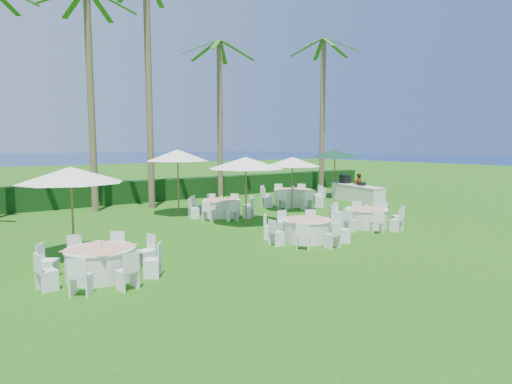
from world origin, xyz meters
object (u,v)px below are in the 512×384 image
(umbrella_c, at_px, (178,155))
(umbrella_d, at_px, (292,162))
(banquet_table_a, at_px, (101,262))
(umbrella_green, at_px, (335,153))
(staff_person, at_px, (358,187))
(umbrella_a, at_px, (71,175))
(banquet_table_b, at_px, (307,229))
(buffet_table, at_px, (356,193))
(umbrella_b, at_px, (246,163))
(banquet_table_f, at_px, (293,197))
(banquet_table_e, at_px, (222,208))
(banquet_table_c, at_px, (366,217))

(umbrella_c, relative_size, umbrella_d, 1.11)
(umbrella_c, bearing_deg, banquet_table_a, -127.41)
(umbrella_green, relative_size, staff_person, 1.86)
(banquet_table_a, relative_size, umbrella_a, 1.01)
(staff_person, bearing_deg, banquet_table_b, 40.02)
(banquet_table_a, xyz_separation_m, umbrella_c, (5.52, 7.22, 2.33))
(staff_person, bearing_deg, umbrella_green, -84.70)
(banquet_table_a, distance_m, buffet_table, 16.73)
(umbrella_a, height_order, buffet_table, umbrella_a)
(banquet_table_a, xyz_separation_m, banquet_table_b, (6.74, 0.04, -0.00))
(umbrella_b, relative_size, umbrella_green, 1.04)
(banquet_table_a, height_order, umbrella_b, umbrella_b)
(buffet_table, bearing_deg, umbrella_d, -174.14)
(banquet_table_f, relative_size, umbrella_b, 1.14)
(umbrella_a, distance_m, buffet_table, 16.30)
(banquet_table_b, relative_size, umbrella_b, 0.95)
(banquet_table_e, xyz_separation_m, umbrella_b, (-0.26, -2.30, 2.07))
(banquet_table_e, distance_m, umbrella_green, 9.52)
(umbrella_c, distance_m, staff_person, 10.68)
(staff_person, bearing_deg, banquet_table_a, 27.95)
(banquet_table_f, xyz_separation_m, umbrella_b, (-5.03, -3.01, 2.01))
(umbrella_a, xyz_separation_m, buffet_table, (15.82, 3.47, -1.86))
(staff_person, bearing_deg, buffet_table, 29.51)
(banquet_table_f, bearing_deg, banquet_table_e, -171.55)
(umbrella_a, distance_m, umbrella_c, 7.52)
(umbrella_b, bearing_deg, banquet_table_b, -89.34)
(umbrella_b, relative_size, staff_person, 1.93)
(banquet_table_e, relative_size, staff_person, 1.91)
(banquet_table_b, xyz_separation_m, buffet_table, (8.98, 5.67, 0.12))
(umbrella_a, height_order, umbrella_d, umbrella_d)
(banquet_table_e, height_order, umbrella_b, umbrella_b)
(banquet_table_b, height_order, banquet_table_c, banquet_table_b)
(umbrella_b, height_order, umbrella_green, umbrella_green)
(umbrella_b, height_order, umbrella_d, umbrella_b)
(banquet_table_f, bearing_deg, umbrella_a, -159.89)
(umbrella_d, bearing_deg, banquet_table_a, -153.79)
(banquet_table_b, bearing_deg, umbrella_d, 53.74)
(umbrella_b, bearing_deg, umbrella_a, -168.97)
(umbrella_a, bearing_deg, staff_person, 12.51)
(umbrella_a, xyz_separation_m, umbrella_green, (16.12, 5.47, 0.30))
(banquet_table_b, bearing_deg, umbrella_c, 99.62)
(umbrella_a, distance_m, staff_person, 16.49)
(banquet_table_c, relative_size, buffet_table, 0.70)
(banquet_table_f, bearing_deg, banquet_table_a, -150.78)
(banquet_table_a, xyz_separation_m, umbrella_a, (-0.10, 2.23, 1.97))
(umbrella_b, xyz_separation_m, umbrella_d, (3.81, 1.61, -0.09))
(umbrella_a, relative_size, staff_person, 1.83)
(umbrella_green, bearing_deg, buffet_table, -98.49)
(banquet_table_b, bearing_deg, umbrella_b, 90.66)
(banquet_table_e, height_order, staff_person, staff_person)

